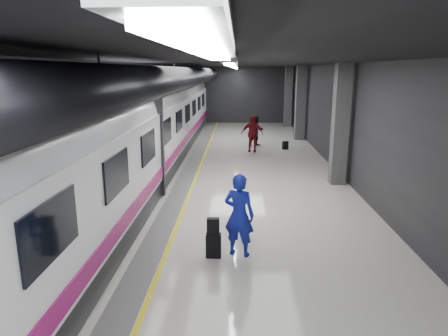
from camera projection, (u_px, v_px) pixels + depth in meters
ground at (216, 198)px, 13.61m from camera, size 40.00×40.00×0.00m
platform_hall at (208, 91)px, 13.70m from camera, size 10.02×40.02×4.51m
train at (118, 138)px, 13.22m from camera, size 3.05×38.00×4.05m
traveler_main at (239, 215)px, 9.22m from camera, size 0.83×0.68×1.98m
suitcase_main at (214, 245)px, 9.27m from camera, size 0.35×0.23×0.57m
shoulder_bag at (213, 226)px, 9.16m from camera, size 0.29×0.16×0.39m
traveler_far_a at (257, 131)px, 22.77m from camera, size 1.06×0.97×1.75m
traveler_far_b at (252, 133)px, 21.17m from camera, size 1.16×0.55×1.94m
suitcase_far at (285, 145)px, 21.90m from camera, size 0.35×0.29×0.45m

